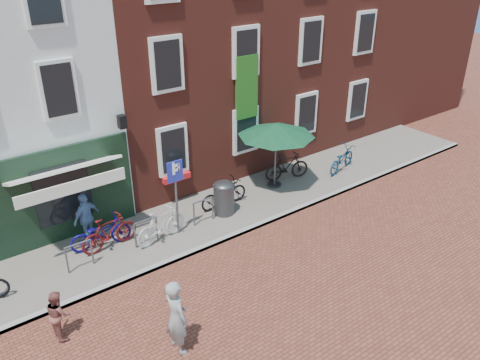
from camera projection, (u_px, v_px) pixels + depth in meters
ground at (212, 247)px, 14.43m from camera, size 80.00×80.00×0.00m
sidewalk at (212, 215)px, 16.02m from camera, size 24.00×3.00×0.10m
building_brick_mid at (149, 33)px, 18.26m from camera, size 6.00×8.00×10.00m
building_brick_right at (271, 18)px, 21.47m from camera, size 6.00×8.00×10.00m
filler_right at (367, 17)px, 25.17m from camera, size 7.00×8.00×9.00m
litter_bin at (224, 196)px, 15.76m from camera, size 0.67×0.67×1.23m
parking_sign at (176, 184)px, 14.22m from camera, size 0.50×0.07×2.43m
parasol at (276, 127)px, 16.77m from camera, size 2.71×2.71×2.50m
woman at (176, 317)px, 10.49m from camera, size 0.47×0.70×1.86m
boy at (58, 314)px, 11.01m from camera, size 0.50×0.62×1.24m
cafe_person at (86, 218)px, 14.25m from camera, size 1.00×0.71×1.58m
bicycle_1 at (109, 232)px, 14.04m from camera, size 1.76×0.62×1.04m
bicycle_2 at (101, 233)px, 14.10m from camera, size 1.84×0.84×0.94m
bicycle_3 at (161, 225)px, 14.39m from camera, size 1.78×0.73×1.04m
bicycle_4 at (224, 193)px, 16.26m from camera, size 1.78×0.62×0.94m
bicycle_5 at (287, 166)px, 18.04m from camera, size 1.79×0.98×1.04m
bicycle_6 at (342, 159)px, 18.75m from camera, size 1.88×1.08×0.94m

